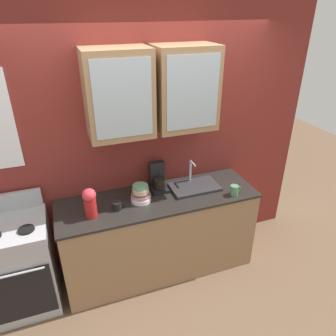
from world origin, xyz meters
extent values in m
plane|color=brown|center=(0.00, 0.00, 0.00)|extent=(10.00, 10.00, 0.00)
cube|color=maroon|center=(0.00, 0.36, 1.38)|extent=(3.58, 0.10, 2.76)
cube|color=#93704C|center=(-0.30, 0.13, 1.95)|extent=(0.56, 0.37, 0.75)
cube|color=#9EADB7|center=(-0.30, -0.06, 1.95)|extent=(0.48, 0.01, 0.64)
cube|color=#93704C|center=(0.30, 0.13, 1.95)|extent=(0.56, 0.37, 0.75)
cube|color=#9EADB7|center=(0.30, -0.06, 1.95)|extent=(0.48, 0.01, 0.64)
cube|color=#93704C|center=(0.00, 0.00, 0.45)|extent=(1.98, 0.61, 0.90)
cube|color=black|center=(0.00, 0.00, 0.91)|extent=(2.00, 0.63, 0.02)
cube|color=#ADAFB5|center=(-1.35, 0.00, 0.46)|extent=(0.57, 0.57, 0.92)
cube|color=black|center=(-1.35, -0.29, 0.39)|extent=(0.52, 0.01, 0.55)
cylinder|color=#ADAFB5|center=(-1.35, -0.32, 0.66)|extent=(0.45, 0.02, 0.02)
cube|color=#ADAFB5|center=(-1.35, 0.26, 1.01)|extent=(0.54, 0.04, 0.18)
cylinder|color=black|center=(-1.22, -0.11, 0.93)|extent=(0.14, 0.14, 0.02)
cube|color=#2D2D30|center=(0.41, 0.04, 0.94)|extent=(0.50, 0.31, 0.03)
cylinder|color=#ADAFB5|center=(0.41, 0.17, 1.07)|extent=(0.02, 0.02, 0.23)
cylinder|color=#ADAFB5|center=(0.41, 0.11, 1.18)|extent=(0.02, 0.12, 0.02)
cylinder|color=white|center=(-0.18, 0.00, 0.95)|extent=(0.20, 0.20, 0.05)
cylinder|color=#D87F84|center=(-0.18, 0.00, 0.98)|extent=(0.18, 0.18, 0.05)
cylinder|color=#4C4C54|center=(-0.18, 0.00, 1.01)|extent=(0.17, 0.17, 0.04)
cylinder|color=#E0AD7F|center=(-0.18, 0.00, 1.04)|extent=(0.16, 0.16, 0.05)
cylinder|color=#669972|center=(-0.18, 0.00, 1.08)|extent=(0.15, 0.15, 0.04)
cylinder|color=#B21E1E|center=(-0.67, -0.09, 1.01)|extent=(0.11, 0.11, 0.18)
sphere|color=#D8333F|center=(-0.67, -0.09, 1.15)|extent=(0.12, 0.12, 0.12)
cylinder|color=#4C7F59|center=(0.73, -0.21, 0.97)|extent=(0.08, 0.08, 0.10)
torus|color=#4C7F59|center=(0.78, -0.21, 0.98)|extent=(0.06, 0.01, 0.06)
cylinder|color=black|center=(-0.43, -0.06, 0.96)|extent=(0.09, 0.09, 0.08)
torus|color=black|center=(-0.38, -0.06, 0.97)|extent=(0.05, 0.01, 0.05)
cube|color=black|center=(0.05, 0.14, 0.94)|extent=(0.17, 0.20, 0.03)
cylinder|color=black|center=(0.05, 0.12, 1.01)|extent=(0.11, 0.11, 0.11)
cube|color=black|center=(0.05, 0.21, 1.08)|extent=(0.15, 0.06, 0.26)
camera|label=1|loc=(-0.81, -2.53, 2.63)|focal=33.82mm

